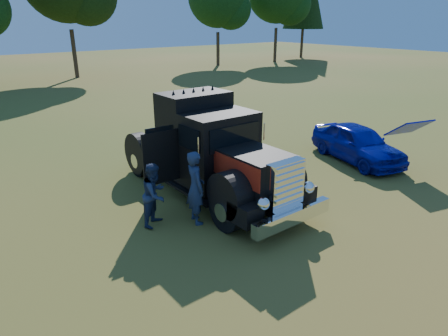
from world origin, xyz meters
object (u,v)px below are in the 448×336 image
diamond_t_truck (211,154)px  spectator_near (196,188)px  spectator_far (155,194)px  hotrod_coupe (358,143)px

diamond_t_truck → spectator_near: size_ratio=3.65×
spectator_far → diamond_t_truck: bearing=-17.0°
hotrod_coupe → spectator_near: bearing=-177.6°
diamond_t_truck → spectator_far: 2.42m
hotrod_coupe → spectator_far: bearing=178.4°
diamond_t_truck → spectator_far: bearing=-163.6°
hotrod_coupe → spectator_far: 8.41m
diamond_t_truck → hotrod_coupe: size_ratio=1.62×
hotrod_coupe → spectator_far: (-8.41, 0.24, 0.14)m
hotrod_coupe → spectator_near: size_ratio=2.25×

